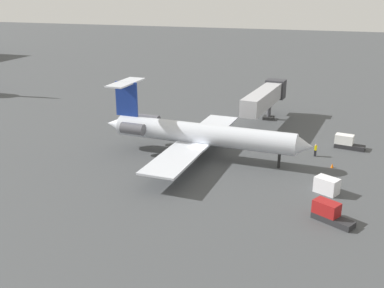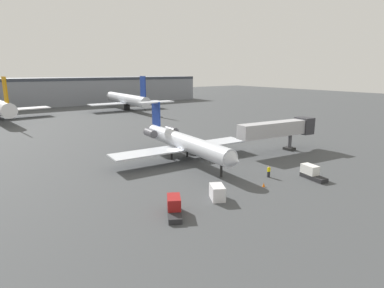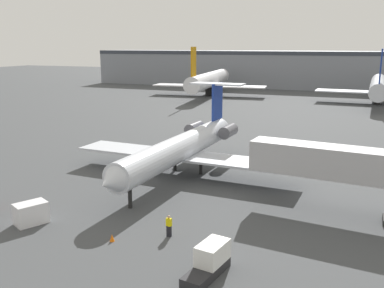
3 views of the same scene
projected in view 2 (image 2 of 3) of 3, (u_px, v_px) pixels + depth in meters
ground_plane at (178, 163)px, 52.96m from camera, size 400.00×400.00×0.10m
regional_jet at (183, 141)px, 54.00m from camera, size 25.35×28.11×9.26m
jet_bridge at (281, 129)px, 59.41m from camera, size 16.99×4.70×6.11m
ground_crew_marshaller at (269, 171)px, 45.62m from camera, size 0.44×0.33×1.69m
baggage_tug_lead at (174, 207)px, 33.79m from camera, size 3.16×4.18×1.90m
baggage_tug_trailing at (311, 173)px, 45.11m from camera, size 2.06×4.18×1.90m
cargo_container_uld at (217, 192)px, 37.79m from camera, size 2.47×2.87×1.74m
traffic_cone_mid at (264, 185)px, 41.96m from camera, size 0.36×0.36×0.55m
terminal_building at (44, 92)px, 136.83m from camera, size 144.75×19.41×11.97m
parked_airliner_west_mid at (127, 99)px, 121.77m from camera, size 29.00×34.45×13.23m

